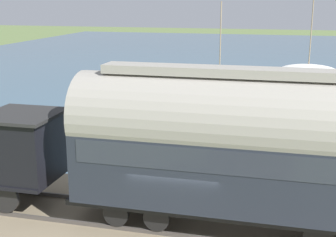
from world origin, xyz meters
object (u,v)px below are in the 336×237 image
Objects in this scene: sailboat_teal at (219,78)px; rowboat_off_pier at (237,145)px; sailboat_white at (308,72)px; rowboat_mid_harbor at (147,129)px; passenger_coach at (240,144)px.

sailboat_teal is 3.09× the size of rowboat_off_pier.
sailboat_white is 21.93m from rowboat_mid_harbor.
rowboat_off_pier is at bearing -70.79° from rowboat_mid_harbor.
sailboat_teal is 2.75× the size of rowboat_mid_harbor.
sailboat_teal reaches higher than rowboat_off_pier.
sailboat_white is 8.63m from sailboat_teal.
sailboat_teal is at bearing -13.13° from rowboat_off_pier.
passenger_coach reaches higher than rowboat_off_pier.
rowboat_mid_harbor is (-15.39, 1.69, -0.38)m from sailboat_teal.
rowboat_mid_harbor is at bearing 160.11° from sailboat_white.
rowboat_mid_harbor is 1.12× the size of rowboat_off_pier.
sailboat_white reaches higher than rowboat_mid_harbor.
rowboat_off_pier is at bearing 168.73° from sailboat_teal.
sailboat_teal is 17.14m from rowboat_off_pier.
sailboat_teal is at bearing 9.11° from passenger_coach.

